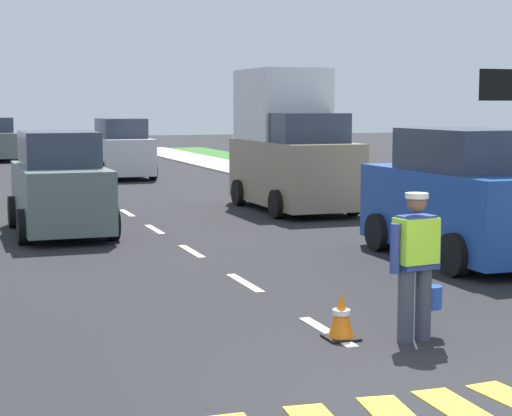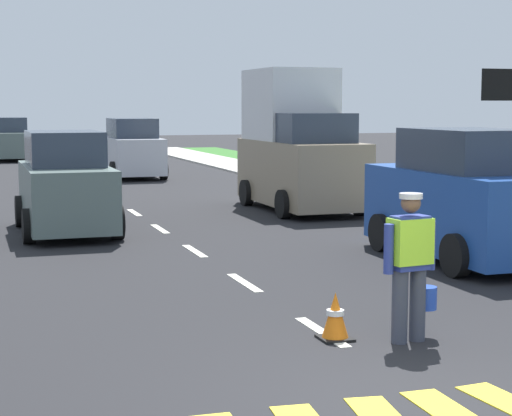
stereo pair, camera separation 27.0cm
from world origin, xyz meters
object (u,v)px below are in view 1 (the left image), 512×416
road_worker (417,259)px  car_parked_curbside (462,199)px  traffic_cone_near (341,316)px  car_outgoing_far (121,150)px  car_oncoming_lead (60,186)px  delivery_truck (290,146)px

road_worker → car_parked_curbside: size_ratio=0.40×
traffic_cone_near → car_parked_curbside: (4.11, 4.01, 0.77)m
car_parked_curbside → traffic_cone_near: bearing=-135.7°
traffic_cone_near → car_outgoing_far: size_ratio=0.13×
car_parked_curbside → car_outgoing_far: size_ratio=0.96×
car_outgoing_far → traffic_cone_near: bearing=-94.6°
road_worker → traffic_cone_near: (-0.76, 0.33, -0.66)m
road_worker → car_oncoming_lead: 10.15m
road_worker → traffic_cone_near: bearing=156.9°
road_worker → car_parked_curbside: bearing=52.3°
delivery_truck → traffic_cone_near: bearing=-109.0°
road_worker → car_oncoming_lead: (-2.73, 9.78, 0.04)m
car_parked_curbside → car_oncoming_lead: (-6.07, 5.45, -0.07)m
car_outgoing_far → car_oncoming_lead: 14.03m
delivery_truck → car_parked_curbside: size_ratio=1.11×
car_parked_curbside → car_oncoming_lead: car_parked_curbside is taller
traffic_cone_near → delivery_truck: (4.05, 11.79, 1.34)m
traffic_cone_near → car_parked_curbside: bearing=44.3°
car_outgoing_far → car_oncoming_lead: car_outgoing_far is taller
delivery_truck → car_outgoing_far: (-2.20, 11.16, -0.61)m
traffic_cone_near → car_parked_curbside: size_ratio=0.13×
car_parked_curbside → car_oncoming_lead: size_ratio=1.03×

